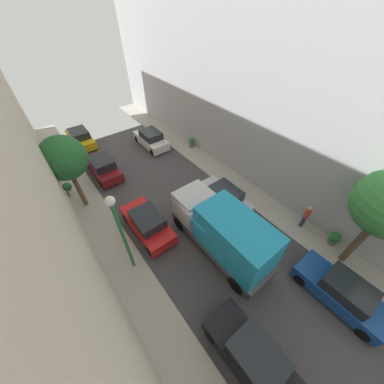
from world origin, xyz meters
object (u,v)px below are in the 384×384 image
at_px(lamp_post, 119,226).
at_px(potted_plant_3, 334,238).
at_px(parked_car_right_2, 224,197).
at_px(parked_car_right_3, 151,139).
at_px(parked_car_left_2, 148,223).
at_px(potted_plant_0, 54,156).
at_px(potted_plant_4, 192,142).
at_px(parked_car_right_1, 341,291).
at_px(delivery_truck, 223,231).
at_px(parked_car_left_1, 253,356).
at_px(street_tree_2, 64,159).
at_px(potted_plant_2, 68,188).
at_px(parked_car_left_3, 103,167).
at_px(pedestrian, 306,216).
at_px(parked_car_left_4, 80,138).

bearing_deg(lamp_post, potted_plant_3, -30.78).
xyz_separation_m(parked_car_right_2, parked_car_right_3, (0.00, 10.21, 0.00)).
distance_m(parked_car_left_2, potted_plant_0, 12.26).
distance_m(potted_plant_0, lamp_post, 14.01).
xyz_separation_m(parked_car_left_2, potted_plant_4, (8.30, 6.14, -0.09)).
bearing_deg(parked_car_right_1, delivery_truck, 115.60).
bearing_deg(potted_plant_3, lamp_post, 149.22).
relative_size(potted_plant_0, lamp_post, 0.15).
xyz_separation_m(parked_car_left_1, parked_car_right_3, (5.40, 17.45, 0.00)).
bearing_deg(street_tree_2, potted_plant_0, 92.76).
bearing_deg(potted_plant_2, street_tree_2, -72.83).
height_order(parked_car_left_3, pedestrian, pedestrian).
relative_size(parked_car_left_1, potted_plant_4, 4.63).
height_order(potted_plant_2, lamp_post, lamp_post).
height_order(parked_car_right_1, potted_plant_4, parked_car_right_1).
bearing_deg(pedestrian, potted_plant_3, -83.41).
height_order(parked_car_left_2, parked_car_left_4, same).
relative_size(potted_plant_3, lamp_post, 0.16).
relative_size(parked_car_right_3, potted_plant_4, 4.63).
height_order(parked_car_right_1, potted_plant_2, parked_car_right_1).
bearing_deg(parked_car_left_4, parked_car_left_2, -90.00).
bearing_deg(parked_car_right_1, parked_car_left_3, 107.72).
distance_m(parked_car_left_2, lamp_post, 3.93).
distance_m(parked_car_left_4, potted_plant_2, 7.50).
bearing_deg(lamp_post, parked_car_right_2, 3.15).
xyz_separation_m(pedestrian, potted_plant_4, (0.24, 12.01, -0.44)).
distance_m(parked_car_right_2, potted_plant_4, 7.97).
relative_size(pedestrian, potted_plant_4, 1.90).
xyz_separation_m(delivery_truck, pedestrian, (5.36, -2.01, -0.71)).
bearing_deg(potted_plant_3, parked_car_left_4, 111.38).
xyz_separation_m(parked_car_right_2, potted_plant_0, (-8.22, 13.22, -0.13)).
bearing_deg(parked_car_right_2, pedestrian, -59.88).
height_order(street_tree_2, potted_plant_3, street_tree_2).
xyz_separation_m(parked_car_left_1, lamp_post, (-1.90, 6.84, 2.99)).
xyz_separation_m(parked_car_right_2, pedestrian, (2.66, -4.58, 0.35)).
height_order(parked_car_right_2, parked_car_right_3, same).
distance_m(parked_car_left_3, parked_car_left_4, 5.99).
height_order(parked_car_left_2, lamp_post, lamp_post).
height_order(pedestrian, potted_plant_3, pedestrian).
xyz_separation_m(street_tree_2, potted_plant_4, (10.77, 1.42, -3.45)).
height_order(delivery_truck, pedestrian, delivery_truck).
height_order(parked_car_left_4, potted_plant_0, parked_car_left_4).
height_order(parked_car_left_3, delivery_truck, delivery_truck).
height_order(parked_car_left_1, potted_plant_2, parked_car_left_1).
distance_m(parked_car_right_3, potted_plant_0, 8.75).
bearing_deg(parked_car_right_1, street_tree_2, 118.97).
bearing_deg(parked_car_left_1, potted_plant_2, 101.38).
relative_size(parked_car_left_4, parked_car_right_3, 1.00).
xyz_separation_m(parked_car_left_4, delivery_truck, (2.70, -17.25, 1.07)).
bearing_deg(potted_plant_3, potted_plant_4, 89.92).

